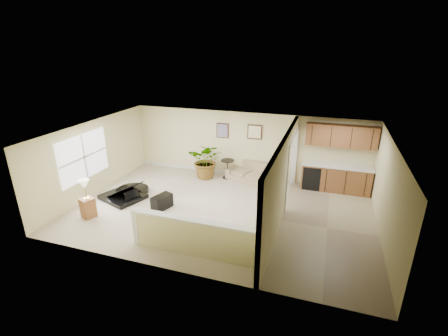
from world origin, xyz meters
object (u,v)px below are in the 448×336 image
(piano, at_px, (123,183))
(loveseat, at_px, (250,171))
(accent_table, at_px, (227,167))
(small_plant, at_px, (276,185))
(piano_bench, at_px, (162,202))
(palm_plant, at_px, (207,161))
(lamp_stand, at_px, (87,202))

(piano, distance_m, loveseat, 4.58)
(piano, height_order, accent_table, piano)
(piano, xyz_separation_m, small_plant, (4.77, 2.09, -0.30))
(piano_bench, distance_m, palm_plant, 2.86)
(piano_bench, distance_m, small_plant, 3.98)
(palm_plant, bearing_deg, loveseat, 10.53)
(palm_plant, relative_size, lamp_stand, 1.18)
(piano, xyz_separation_m, lamp_stand, (-0.20, -1.49, -0.01))
(small_plant, bearing_deg, piano_bench, -142.33)
(loveseat, relative_size, lamp_stand, 1.57)
(loveseat, bearing_deg, piano_bench, -104.65)
(accent_table, height_order, lamp_stand, lamp_stand)
(accent_table, relative_size, lamp_stand, 0.61)
(small_plant, xyz_separation_m, lamp_stand, (-4.97, -3.59, 0.29))
(piano, bearing_deg, loveseat, 56.76)
(piano, bearing_deg, small_plant, 43.59)
(piano_bench, xyz_separation_m, lamp_stand, (-1.82, -1.16, 0.29))
(small_plant, bearing_deg, palm_plant, 172.62)
(loveseat, xyz_separation_m, lamp_stand, (-3.86, -4.24, 0.16))
(loveseat, xyz_separation_m, small_plant, (1.11, -0.65, -0.13))
(palm_plant, bearing_deg, small_plant, -7.38)
(piano, distance_m, accent_table, 3.86)
(piano_bench, xyz_separation_m, accent_table, (1.19, 2.99, 0.25))
(accent_table, relative_size, palm_plant, 0.52)
(accent_table, height_order, palm_plant, palm_plant)
(piano_bench, bearing_deg, piano, 168.26)
(loveseat, xyz_separation_m, palm_plant, (-1.61, -0.30, 0.34))
(loveseat, relative_size, palm_plant, 1.33)
(accent_table, distance_m, small_plant, 2.05)
(piano, height_order, piano_bench, piano)
(palm_plant, bearing_deg, lamp_stand, -119.70)
(loveseat, height_order, accent_table, loveseat)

